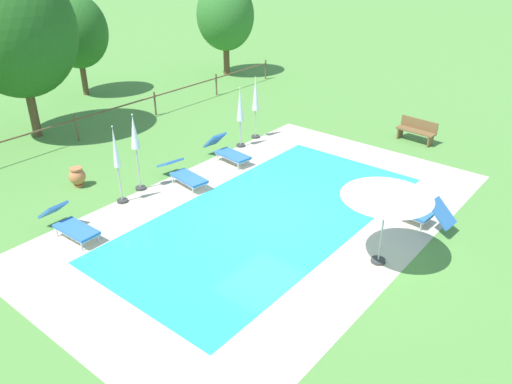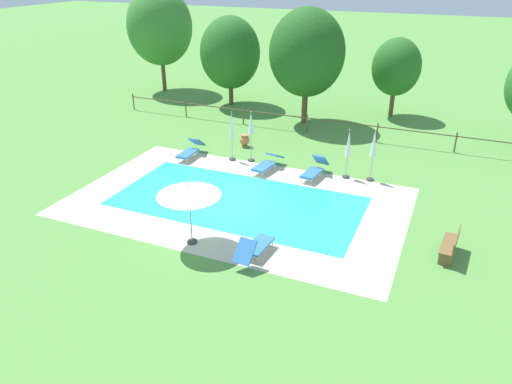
{
  "view_description": "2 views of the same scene",
  "coord_description": "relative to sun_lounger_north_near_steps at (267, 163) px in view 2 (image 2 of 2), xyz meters",
  "views": [
    {
      "loc": [
        -10.0,
        -7.65,
        7.33
      ],
      "look_at": [
        0.03,
        0.5,
        0.6
      ],
      "focal_mm": 35.57,
      "sensor_mm": 36.0,
      "label": 1
    },
    {
      "loc": [
        7.54,
        -15.68,
        8.83
      ],
      "look_at": [
        0.76,
        0.13,
        0.5
      ],
      "focal_mm": 33.77,
      "sensor_mm": 36.0,
      "label": 2
    }
  ],
  "objects": [
    {
      "name": "ground_plane",
      "position": [
        0.09,
        -3.42,
        -0.35
      ],
      "size": [
        160.0,
        160.0,
        0.0
      ],
      "primitive_type": "plane",
      "color": "#599342"
    },
    {
      "name": "perimeter_fence",
      "position": [
        0.02,
        5.9,
        0.35
      ],
      "size": [
        23.6,
        0.08,
        1.05
      ],
      "color": "brown",
      "rests_on": "ground"
    },
    {
      "name": "patio_umbrella_closed_row_mid_west",
      "position": [
        3.56,
        0.63,
        1.11
      ],
      "size": [
        0.32,
        0.32,
        2.27
      ],
      "color": "#383838",
      "rests_on": "ground"
    },
    {
      "name": "sun_lounger_north_far",
      "position": [
        2.34,
        -6.87,
        0.03
      ],
      "size": [
        0.74,
        1.98,
        0.91
      ],
      "color": "#3370BC",
      "rests_on": "ground"
    },
    {
      "name": "wooden_bench_lawn_side",
      "position": [
        8.22,
        -4.29,
        0.11
      ],
      "size": [
        0.57,
        1.53,
        0.87
      ],
      "color": "brown",
      "rests_on": "ground"
    },
    {
      "name": "sun_lounger_north_mid",
      "position": [
        2.24,
        0.11,
        0.03
      ],
      "size": [
        0.83,
        2.0,
        0.91
      ],
      "color": "#3370BC",
      "rests_on": "ground"
    },
    {
      "name": "tree_west_mid",
      "position": [
        -6.44,
        9.47,
        3.06
      ],
      "size": [
        3.88,
        3.88,
        5.71
      ],
      "color": "brown",
      "rests_on": "ground"
    },
    {
      "name": "pool_deck_paving",
      "position": [
        0.09,
        -3.42,
        -0.35
      ],
      "size": [
        13.31,
        8.23,
        0.01
      ],
      "primitive_type": "cube",
      "color": "beige",
      "rests_on": "ground"
    },
    {
      "name": "patio_umbrella_closed_row_west",
      "position": [
        -2.04,
        0.53,
        1.15
      ],
      "size": [
        0.32,
        0.32,
        2.44
      ],
      "color": "#383838",
      "rests_on": "ground"
    },
    {
      "name": "tree_east_mid",
      "position": [
        -12.68,
        10.98,
        4.22
      ],
      "size": [
        4.59,
        4.59,
        7.28
      ],
      "color": "brown",
      "rests_on": "ground"
    },
    {
      "name": "tree_centre",
      "position": [
        -0.7,
        7.62,
        3.73
      ],
      "size": [
        4.3,
        4.3,
        6.56
      ],
      "color": "brown",
      "rests_on": "ground"
    },
    {
      "name": "patio_umbrella_closed_row_east",
      "position": [
        -1.15,
        0.77,
        1.36
      ],
      "size": [
        0.32,
        0.32,
        2.5
      ],
      "color": "#383838",
      "rests_on": "ground"
    },
    {
      "name": "tree_far_east",
      "position": [
        3.87,
        11.03,
        2.67
      ],
      "size": [
        2.91,
        2.91,
        4.75
      ],
      "color": "brown",
      "rests_on": "ground"
    },
    {
      "name": "terracotta_urn_near_fence",
      "position": [
        -2.26,
        2.47,
        -0.0
      ],
      "size": [
        0.52,
        0.52,
        0.65
      ],
      "color": "#C67547",
      "rests_on": "ground"
    },
    {
      "name": "patio_umbrella_closed_row_centre",
      "position": [
        4.62,
        0.77,
        1.24
      ],
      "size": [
        0.32,
        0.32,
        2.42
      ],
      "color": "#383838",
      "rests_on": "ground"
    },
    {
      "name": "sun_lounger_north_near_steps",
      "position": [
        0.0,
        0.0,
        0.0
      ],
      "size": [
        0.9,
        2.14,
        0.71
      ],
      "color": "#3370BC",
      "rests_on": "ground"
    },
    {
      "name": "pool_coping_rim",
      "position": [
        0.09,
        -3.42,
        -0.34
      ],
      "size": [
        10.42,
        5.34,
        0.01
      ],
      "color": "beige",
      "rests_on": "ground"
    },
    {
      "name": "swimming_pool_water",
      "position": [
        0.09,
        -3.42,
        -0.35
      ],
      "size": [
        9.94,
        4.86,
        0.01
      ],
      "primitive_type": "cube",
      "color": "#2DB7C6",
      "rests_on": "ground"
    },
    {
      "name": "sun_lounger_north_end",
      "position": [
        -4.1,
        0.04,
        0.02
      ],
      "size": [
        0.64,
        2.01,
        0.84
      ],
      "color": "#3370BC",
      "rests_on": "ground"
    },
    {
      "name": "patio_umbrella_open_foreground",
      "position": [
        -0.0,
        -6.91,
        1.65
      ],
      "size": [
        2.14,
        2.14,
        2.24
      ],
      "color": "#383838",
      "rests_on": "ground"
    }
  ]
}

